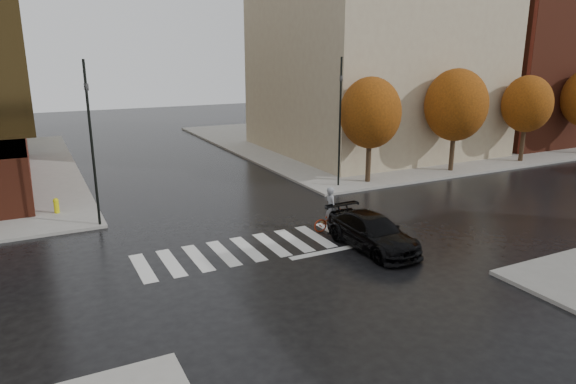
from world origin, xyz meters
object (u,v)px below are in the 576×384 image
Objects in this scene: traffic_light_ne at (340,113)px; fire_hydrant at (56,205)px; sedan at (372,232)px; traffic_light_nw at (91,133)px; cyclist at (332,216)px.

fire_hydrant is (-15.82, 1.74, -3.97)m from traffic_light_ne.
sedan is at bearing -43.25° from fire_hydrant.
sedan is 6.34× the size of fire_hydrant.
traffic_light_ne is (14.12, 1.12, 0.01)m from traffic_light_nw.
traffic_light_nw reaches higher than sedan.
fire_hydrant is at bearing -165.67° from traffic_light_nw.
fire_hydrant is at bearing 9.36° from traffic_light_ne.
traffic_light_ne is at bearing 64.09° from sedan.
sedan is 2.33× the size of cyclist.
sedan is 13.39m from traffic_light_nw.
traffic_light_ne is 9.82× the size of fire_hydrant.
sedan is at bearing 81.30° from traffic_light_ne.
fire_hydrant is (-11.65, 10.96, -0.14)m from sedan.
traffic_light_ne reaches higher than traffic_light_nw.
traffic_light_nw reaches higher than fire_hydrant.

